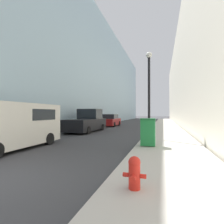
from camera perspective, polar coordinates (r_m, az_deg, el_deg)
sidewalk_right at (r=20.90m, az=17.11°, el=-4.87°), size 3.11×60.00×0.16m
building_left_glass at (r=33.17m, az=-10.98°, el=11.36°), size 12.00×60.00×16.94m
building_right_stone at (r=30.36m, az=31.69°, el=9.57°), size 12.00×60.00×13.88m
fire_hydrant at (r=3.81m, az=7.31°, el=-18.83°), size 0.48×0.37×0.67m
trash_bin at (r=8.52m, az=11.69°, el=-6.35°), size 0.68×0.61×1.31m
lamppost at (r=11.12m, az=12.00°, el=6.89°), size 0.37×0.37×5.35m
white_van at (r=9.62m, az=-29.73°, el=-3.33°), size 2.12×5.14×2.19m
pickup_truck at (r=16.62m, az=-8.27°, el=-3.29°), size 2.24×5.52×2.13m
parked_sedan_near at (r=23.33m, az=-0.52°, el=-2.82°), size 1.95×4.29×1.58m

